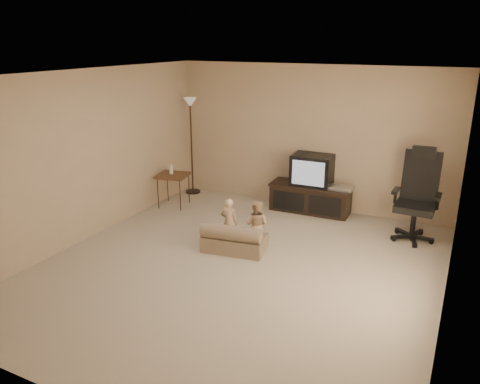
# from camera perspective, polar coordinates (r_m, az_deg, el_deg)

# --- Properties ---
(floor) EXTENTS (5.50, 5.50, 0.00)m
(floor) POSITION_cam_1_polar(r_m,az_deg,el_deg) (6.29, -0.21, -9.27)
(floor) COLOR #B2A58D
(floor) RESTS_ON ground
(room_shell) EXTENTS (5.50, 5.50, 5.50)m
(room_shell) POSITION_cam_1_polar(r_m,az_deg,el_deg) (5.75, -0.23, 4.30)
(room_shell) COLOR white
(room_shell) RESTS_ON floor
(tv_stand) EXTENTS (1.44, 0.58, 1.02)m
(tv_stand) POSITION_cam_1_polar(r_m,az_deg,el_deg) (8.21, 8.69, 0.44)
(tv_stand) COLOR black
(tv_stand) RESTS_ON floor
(office_chair) EXTENTS (0.68, 0.70, 1.39)m
(office_chair) POSITION_cam_1_polar(r_m,az_deg,el_deg) (7.48, 20.65, -1.73)
(office_chair) COLOR black
(office_chair) RESTS_ON floor
(side_table) EXTENTS (0.62, 0.62, 0.79)m
(side_table) POSITION_cam_1_polar(r_m,az_deg,el_deg) (8.45, -8.19, 2.01)
(side_table) COLOR brown
(side_table) RESTS_ON floor
(floor_lamp) EXTENTS (0.29, 0.29, 1.85)m
(floor_lamp) POSITION_cam_1_polar(r_m,az_deg,el_deg) (8.98, -6.02, 8.19)
(floor_lamp) COLOR black
(floor_lamp) RESTS_ON floor
(child_sofa) EXTENTS (0.94, 0.62, 0.43)m
(child_sofa) POSITION_cam_1_polar(r_m,az_deg,el_deg) (6.68, -0.80, -5.88)
(child_sofa) COLOR gray
(child_sofa) RESTS_ON floor
(toddler_left) EXTENTS (0.28, 0.21, 0.74)m
(toddler_left) POSITION_cam_1_polar(r_m,az_deg,el_deg) (6.77, -1.33, -3.73)
(toddler_left) COLOR #D9B188
(toddler_left) RESTS_ON floor
(toddler_right) EXTENTS (0.37, 0.21, 0.73)m
(toddler_right) POSITION_cam_1_polar(r_m,az_deg,el_deg) (6.71, 1.99, -3.99)
(toddler_right) COLOR #D9B188
(toddler_right) RESTS_ON floor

